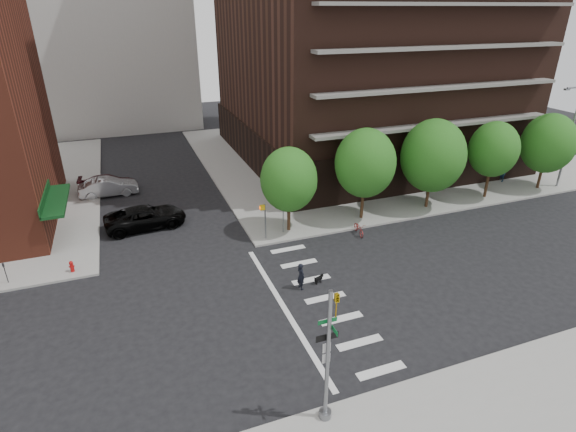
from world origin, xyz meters
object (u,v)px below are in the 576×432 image
Objects in this scene: fire_hydrant at (72,266)px; parked_car_maroon at (108,183)px; dog_walker at (301,276)px; parked_car_black at (146,217)px; traffic_signal at (328,367)px; scooter at (359,228)px; pedestrian_far at (502,171)px; parked_car_silver at (108,187)px.

parked_car_maroon reaches higher than fire_hydrant.
parked_car_black is at bearing 22.90° from dog_walker.
scooter is (9.07, 13.83, -2.24)m from traffic_signal.
pedestrian_far reaches higher than parked_car_maroon.
fire_hydrant is 36.80m from pedestrian_far.
parked_car_black reaches higher than fire_hydrant.
traffic_signal is 16.69m from scooter.
parked_car_black is 8.01m from parked_car_silver.
fire_hydrant is 14.08m from parked_car_maroon.
parked_car_maroon is at bearing 145.91° from scooter.
scooter is at bearing -63.82° from dog_walker.
dog_walker is 25.95m from pedestrian_far.
parked_car_black is 13.89m from dog_walker.
pedestrian_far is (34.35, -10.69, 0.40)m from parked_car_maroon.
dog_walker is at bearing -27.11° from fire_hydrant.
parked_car_silver is 21.98m from scooter.
parked_car_black is (4.81, 5.10, 0.26)m from fire_hydrant.
dog_walker is at bearing -150.10° from parked_car_maroon.
pedestrian_far is at bearing 23.22° from scooter.
traffic_signal is 8.20× the size of fire_hydrant.
traffic_signal is 9.40m from dog_walker.
traffic_signal reaches higher than scooter.
parked_car_silver is at bearing -92.62° from pedestrian_far.
parked_car_silver is at bearing 105.43° from traffic_signal.
parked_car_black is at bearing 163.66° from scooter.
parked_car_maroon is 22.76m from scooter.
traffic_signal is at bearing 153.10° from dog_walker.
parked_car_silver is 21.71m from dog_walker.
parked_car_black is 15.73m from scooter.
parked_car_black is 3.32× the size of scooter.
dog_walker is (-6.54, -4.96, 0.37)m from scooter.
fire_hydrant is 7.01m from parked_car_black.
traffic_signal is 3.42× the size of scooter.
traffic_signal is 29.11m from parked_car_silver.
traffic_signal reaches higher than parked_car_black.
parked_car_black reaches higher than scooter.
parked_car_silver is at bearing -176.89° from parked_car_maroon.
pedestrian_far is (26.62, 18.49, -1.58)m from traffic_signal.
parked_car_black is 9.14m from parked_car_maroon.
dog_walker is 0.87× the size of pedestrian_far.
parked_car_maroon is at bearing 11.52° from parked_car_black.
fire_hydrant is 0.13× the size of parked_car_black.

